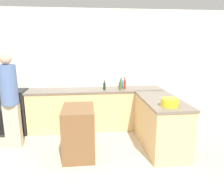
{
  "coord_description": "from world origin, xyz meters",
  "views": [
    {
      "loc": [
        -0.2,
        -2.83,
        1.93
      ],
      "look_at": [
        0.24,
        0.95,
        0.99
      ],
      "focal_mm": 35.0,
      "sensor_mm": 36.0,
      "label": 1
    }
  ],
  "objects_px": {
    "island_table": "(79,132)",
    "olive_oil_bottle": "(120,86)",
    "range_oven": "(14,112)",
    "hot_sauce_bottle": "(125,84)",
    "person_by_range": "(10,98)",
    "mixing_bowl": "(170,102)",
    "dish_soap_bottle": "(121,84)",
    "wine_bottle_dark": "(104,86)"
  },
  "relations": [
    {
      "from": "dish_soap_bottle",
      "to": "mixing_bowl",
      "type": "bearing_deg",
      "value": -71.75
    },
    {
      "from": "mixing_bowl",
      "to": "olive_oil_bottle",
      "type": "distance_m",
      "value": 1.55
    },
    {
      "from": "island_table",
      "to": "dish_soap_bottle",
      "type": "height_order",
      "value": "dish_soap_bottle"
    },
    {
      "from": "dish_soap_bottle",
      "to": "olive_oil_bottle",
      "type": "relative_size",
      "value": 1.07
    },
    {
      "from": "mixing_bowl",
      "to": "wine_bottle_dark",
      "type": "bearing_deg",
      "value": 123.39
    },
    {
      "from": "island_table",
      "to": "olive_oil_bottle",
      "type": "bearing_deg",
      "value": 51.35
    },
    {
      "from": "range_oven",
      "to": "mixing_bowl",
      "type": "height_order",
      "value": "mixing_bowl"
    },
    {
      "from": "dish_soap_bottle",
      "to": "person_by_range",
      "type": "height_order",
      "value": "person_by_range"
    },
    {
      "from": "mixing_bowl",
      "to": "person_by_range",
      "type": "relative_size",
      "value": 0.16
    },
    {
      "from": "hot_sauce_bottle",
      "to": "person_by_range",
      "type": "relative_size",
      "value": 0.15
    },
    {
      "from": "range_oven",
      "to": "mixing_bowl",
      "type": "distance_m",
      "value": 3.37
    },
    {
      "from": "island_table",
      "to": "hot_sauce_bottle",
      "type": "bearing_deg",
      "value": 50.08
    },
    {
      "from": "island_table",
      "to": "range_oven",
      "type": "bearing_deg",
      "value": 139.63
    },
    {
      "from": "mixing_bowl",
      "to": "dish_soap_bottle",
      "type": "bearing_deg",
      "value": 108.25
    },
    {
      "from": "dish_soap_bottle",
      "to": "island_table",
      "type": "bearing_deg",
      "value": -125.69
    },
    {
      "from": "range_oven",
      "to": "person_by_range",
      "type": "relative_size",
      "value": 0.54
    },
    {
      "from": "range_oven",
      "to": "hot_sauce_bottle",
      "type": "height_order",
      "value": "hot_sauce_bottle"
    },
    {
      "from": "island_table",
      "to": "mixing_bowl",
      "type": "distance_m",
      "value": 1.63
    },
    {
      "from": "range_oven",
      "to": "island_table",
      "type": "xyz_separation_m",
      "value": [
        1.45,
        -1.23,
        -0.04
      ]
    },
    {
      "from": "wine_bottle_dark",
      "to": "olive_oil_bottle",
      "type": "height_order",
      "value": "olive_oil_bottle"
    },
    {
      "from": "island_table",
      "to": "mixing_bowl",
      "type": "height_order",
      "value": "mixing_bowl"
    },
    {
      "from": "dish_soap_bottle",
      "to": "olive_oil_bottle",
      "type": "height_order",
      "value": "dish_soap_bottle"
    },
    {
      "from": "island_table",
      "to": "olive_oil_bottle",
      "type": "distance_m",
      "value": 1.56
    },
    {
      "from": "island_table",
      "to": "wine_bottle_dark",
      "type": "bearing_deg",
      "value": 64.34
    },
    {
      "from": "island_table",
      "to": "person_by_range",
      "type": "bearing_deg",
      "value": 159.7
    },
    {
      "from": "island_table",
      "to": "hot_sauce_bottle",
      "type": "relative_size",
      "value": 3.28
    },
    {
      "from": "range_oven",
      "to": "person_by_range",
      "type": "height_order",
      "value": "person_by_range"
    },
    {
      "from": "mixing_bowl",
      "to": "range_oven",
      "type": "bearing_deg",
      "value": 152.46
    },
    {
      "from": "wine_bottle_dark",
      "to": "person_by_range",
      "type": "bearing_deg",
      "value": -159.28
    },
    {
      "from": "island_table",
      "to": "wine_bottle_dark",
      "type": "height_order",
      "value": "wine_bottle_dark"
    },
    {
      "from": "mixing_bowl",
      "to": "dish_soap_bottle",
      "type": "distance_m",
      "value": 1.72
    },
    {
      "from": "olive_oil_bottle",
      "to": "hot_sauce_bottle",
      "type": "relative_size",
      "value": 0.88
    },
    {
      "from": "olive_oil_bottle",
      "to": "hot_sauce_bottle",
      "type": "bearing_deg",
      "value": 37.51
    },
    {
      "from": "mixing_bowl",
      "to": "wine_bottle_dark",
      "type": "relative_size",
      "value": 1.35
    },
    {
      "from": "hot_sauce_bottle",
      "to": "wine_bottle_dark",
      "type": "bearing_deg",
      "value": -170.83
    },
    {
      "from": "person_by_range",
      "to": "wine_bottle_dark",
      "type": "bearing_deg",
      "value": 20.72
    },
    {
      "from": "mixing_bowl",
      "to": "hot_sauce_bottle",
      "type": "height_order",
      "value": "hot_sauce_bottle"
    },
    {
      "from": "mixing_bowl",
      "to": "hot_sauce_bottle",
      "type": "bearing_deg",
      "value": 107.6
    },
    {
      "from": "range_oven",
      "to": "dish_soap_bottle",
      "type": "height_order",
      "value": "dish_soap_bottle"
    },
    {
      "from": "olive_oil_bottle",
      "to": "person_by_range",
      "type": "relative_size",
      "value": 0.13
    },
    {
      "from": "range_oven",
      "to": "olive_oil_bottle",
      "type": "height_order",
      "value": "olive_oil_bottle"
    },
    {
      "from": "mixing_bowl",
      "to": "island_table",
      "type": "bearing_deg",
      "value": 168.55
    }
  ]
}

